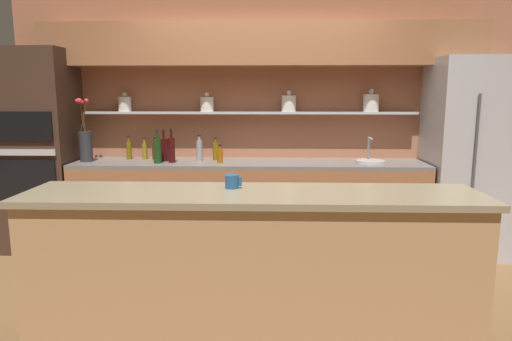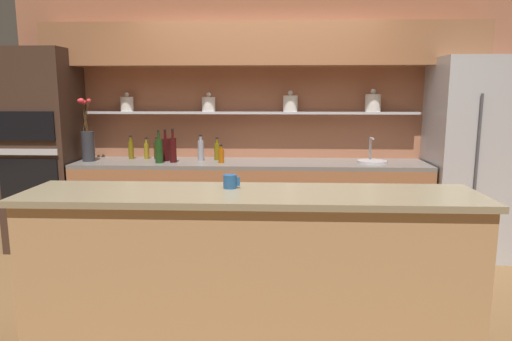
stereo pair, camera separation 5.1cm
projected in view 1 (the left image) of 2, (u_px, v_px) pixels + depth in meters
ground_plane at (256, 301)px, 3.58m from camera, size 12.00×12.00×0.00m
back_wall_unit at (260, 99)px, 4.82m from camera, size 5.20×0.44×2.60m
back_counter_unit at (249, 206)px, 4.72m from camera, size 3.56×0.62×0.92m
island_counter at (252, 271)px, 2.87m from camera, size 2.80×0.61×1.02m
refrigerator at (475, 158)px, 4.53m from camera, size 0.91×0.73×1.95m
oven_tower at (41, 151)px, 4.69m from camera, size 0.69×0.64×2.05m
flower_vase at (86, 143)px, 4.63m from camera, size 0.13×0.14×0.64m
sink_fixture at (370, 160)px, 4.61m from camera, size 0.29×0.29×0.25m
bottle_oil_0 at (145, 150)px, 4.82m from camera, size 0.05×0.05×0.23m
bottle_spirit_1 at (155, 150)px, 4.81m from camera, size 0.07×0.07×0.23m
bottle_wine_2 at (157, 151)px, 4.53m from camera, size 0.08×0.08×0.33m
bottle_oil_3 at (129, 150)px, 4.82m from camera, size 0.06×0.06×0.25m
bottle_wine_4 at (172, 150)px, 4.57m from camera, size 0.07×0.07×0.34m
bottle_sauce_5 at (220, 155)px, 4.55m from camera, size 0.06×0.06×0.18m
bottle_oil_6 at (216, 151)px, 4.75m from camera, size 0.06×0.06×0.24m
bottle_spirit_7 at (199, 150)px, 4.71m from camera, size 0.06×0.06×0.27m
bottle_wine_8 at (164, 149)px, 4.68m from camera, size 0.08×0.08×0.32m
coffee_mug at (232, 181)px, 2.88m from camera, size 0.11×0.09×0.09m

